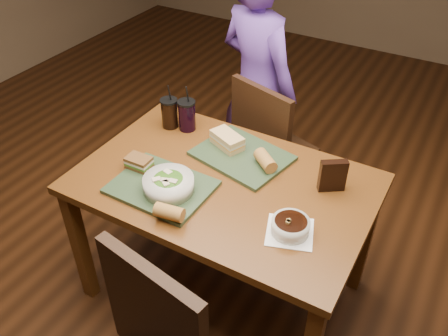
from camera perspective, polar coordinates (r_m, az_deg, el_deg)
The scene contains 15 objects.
ground at distance 2.64m, azimuth -0.00°, elevation -14.21°, with size 6.00×6.00×0.00m, color #381C0B.
dining_table at distance 2.16m, azimuth -0.00°, elevation -3.36°, with size 1.30×0.85×0.75m.
chair_far at distance 2.73m, azimuth 5.12°, elevation 2.70°, with size 0.51×0.52×0.94m.
diner at distance 2.81m, azimuth 4.05°, elevation 9.61°, with size 0.56×0.37×1.52m, color #5B3695.
tray_near at distance 2.07m, azimuth -7.51°, elevation -2.27°, with size 0.42×0.32×0.02m, color #2B3E25.
tray_far at distance 2.24m, azimuth 2.17°, elevation 1.49°, with size 0.42×0.32×0.02m, color #2B3E25.
salad_bowl at distance 2.02m, azimuth -6.69°, elevation -1.85°, with size 0.22×0.22×0.07m.
soup_bowl at distance 1.86m, azimuth 7.99°, elevation -6.96°, with size 0.23×0.23×0.07m.
sandwich_near at distance 2.17m, azimuth -10.20°, elevation 0.67°, with size 0.11×0.08×0.05m.
sandwich_far at distance 2.27m, azimuth 0.39°, elevation 3.39°, with size 0.19×0.15×0.07m.
baguette_near at distance 1.89m, azimuth -6.61°, elevation -5.31°, with size 0.06×0.06×0.12m, color #AD7533.
baguette_far at distance 2.15m, azimuth 5.00°, elevation 0.90°, with size 0.06×0.06×0.12m, color #AD7533.
cup_cola at distance 2.44m, azimuth -6.56°, elevation 6.59°, with size 0.09×0.09×0.24m.
cup_berry at distance 2.41m, azimuth -4.48°, elevation 6.36°, with size 0.09×0.09×0.25m.
chip_bag at distance 2.06m, azimuth 12.94°, elevation -0.91°, with size 0.11×0.04×0.15m, color black.
Camera 1 is at (0.81, -1.42, 2.08)m, focal length 38.00 mm.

